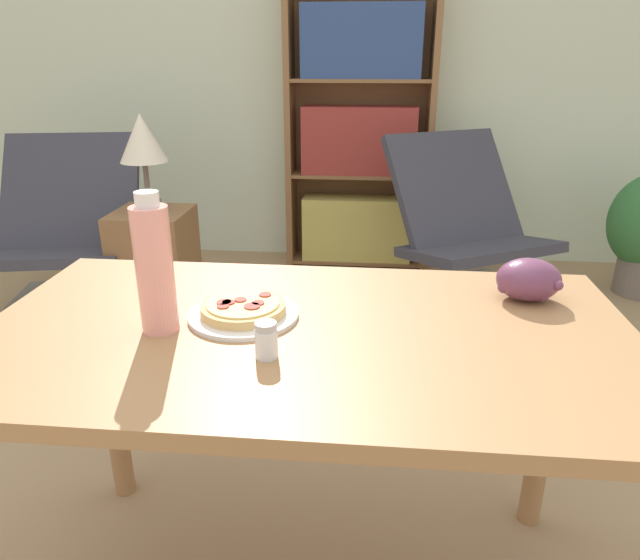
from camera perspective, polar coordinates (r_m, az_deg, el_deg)
wall_back at (r=3.69m, az=1.35°, el=22.26°), size 8.00×0.05×2.60m
dining_table at (r=1.21m, az=-1.32°, el=-9.14°), size 1.33×0.73×0.74m
pizza_on_plate at (r=1.21m, az=-7.67°, el=-3.04°), size 0.23×0.23×0.04m
grape_bunch at (r=1.36m, az=20.12°, el=-0.00°), size 0.14×0.12×0.10m
drink_bottle at (r=1.15m, az=-16.22°, el=1.18°), size 0.07×0.07×0.28m
salt_shaker at (r=1.05m, az=-5.40°, el=-6.01°), size 0.04×0.04×0.07m
lounge_chair_near at (r=3.14m, az=-23.74°, el=1.70°), size 0.79×0.88×0.88m
lounge_chair_far at (r=3.05m, az=14.48°, el=2.36°), size 0.92×0.99×0.88m
bookshelf at (r=3.55m, az=3.93°, el=14.11°), size 0.87×0.26×1.69m
side_table at (r=2.83m, az=-16.00°, el=0.87°), size 0.34×0.34×0.59m
table_lamp at (r=2.69m, az=-17.34°, el=12.97°), size 0.21×0.21×0.44m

